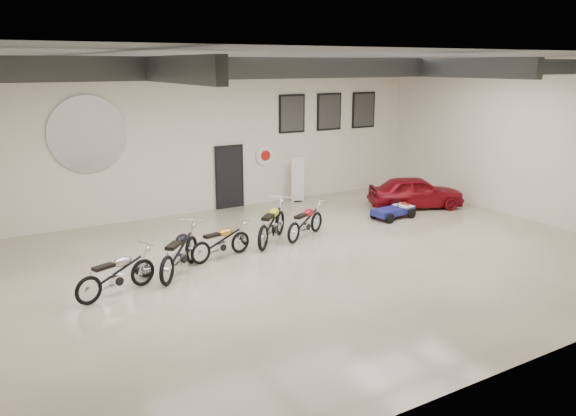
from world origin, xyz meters
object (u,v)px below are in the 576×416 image
banner_stand (298,178)px  motorcycle_gold (221,241)px  motorcycle_silver (116,273)px  motorcycle_red (305,221)px  go_kart (396,208)px  motorcycle_black (179,251)px  vintage_car (416,192)px  motorcycle_yellow (272,223)px

banner_stand → motorcycle_gold: (-4.87, -4.18, -0.39)m
banner_stand → motorcycle_gold: 6.43m
motorcycle_gold → motorcycle_silver: bearing=-173.5°
banner_stand → motorcycle_red: size_ratio=0.92×
motorcycle_red → go_kart: (3.64, 0.28, -0.16)m
motorcycle_black → motorcycle_red: size_ratio=1.15×
motorcycle_gold → go_kart: size_ratio=1.01×
motorcycle_black → vintage_car: motorcycle_black is taller
motorcycle_black → go_kart: motorcycle_black is taller
motorcycle_black → motorcycle_silver: bearing=150.1°
motorcycle_silver → go_kart: size_ratio=1.08×
motorcycle_black → motorcycle_gold: 1.37m
vintage_car → motorcycle_black: bearing=124.5°
motorcycle_yellow → motorcycle_red: 1.06m
motorcycle_yellow → motorcycle_silver: bearing=154.6°
banner_stand → vintage_car: 4.15m
motorcycle_black → motorcycle_yellow: motorcycle_yellow is taller
motorcycle_red → motorcycle_black: bearing=164.8°
motorcycle_silver → motorcycle_gold: bearing=-0.3°
motorcycle_gold → motorcycle_yellow: motorcycle_yellow is taller
motorcycle_silver → motorcycle_gold: motorcycle_silver is taller
motorcycle_yellow → motorcycle_red: (1.05, -0.09, -0.09)m
motorcycle_black → vintage_car: size_ratio=0.66×
motorcycle_silver → go_kart: 9.48m
banner_stand → motorcycle_gold: bearing=-125.7°
motorcycle_gold → motorcycle_red: bearing=-4.1°
motorcycle_silver → go_kart: motorcycle_silver is taller
motorcycle_black → motorcycle_yellow: size_ratio=0.98×
motorcycle_gold → motorcycle_yellow: bearing=3.3°
motorcycle_black → motorcycle_red: motorcycle_black is taller
motorcycle_silver → motorcycle_yellow: bearing=-1.5°
motorcycle_silver → motorcycle_red: motorcycle_silver is taller
motorcycle_gold → motorcycle_yellow: 1.82m
banner_stand → motorcycle_red: banner_stand is taller
motorcycle_silver → banner_stand: bearing=14.4°
motorcycle_gold → motorcycle_black: bearing=-171.8°
motorcycle_gold → motorcycle_yellow: (1.75, 0.50, 0.10)m
motorcycle_silver → motorcycle_gold: 3.04m
banner_stand → motorcycle_yellow: banner_stand is taller
go_kart → motorcycle_black: bearing=-177.4°
motorcycle_red → go_kart: 3.66m
motorcycle_silver → vintage_car: bearing=-7.0°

